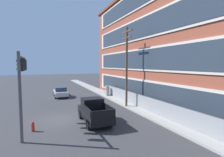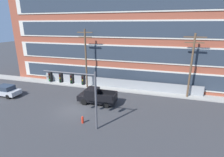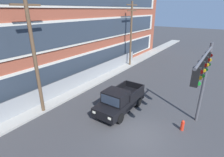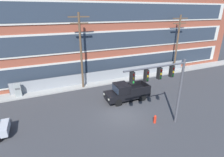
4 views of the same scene
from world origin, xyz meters
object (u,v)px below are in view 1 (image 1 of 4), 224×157
(traffic_signal_mast, at_px, (22,74))
(pickup_truck_black, at_px, (94,111))
(sedan_silver, at_px, (61,92))
(electrical_cabinet, at_px, (107,91))
(fire_hydrant, at_px, (33,126))
(utility_pole_near_corner, at_px, (127,64))

(traffic_signal_mast, xyz_separation_m, pickup_truck_black, (-0.27, 5.50, -3.43))
(sedan_silver, bearing_deg, traffic_signal_mast, -16.59)
(electrical_cabinet, bearing_deg, pickup_truck_black, -26.34)
(traffic_signal_mast, distance_m, sedan_silver, 14.93)
(traffic_signal_mast, relative_size, sedan_silver, 1.32)
(traffic_signal_mast, xyz_separation_m, fire_hydrant, (0.08, 0.60, -4.00))
(utility_pole_near_corner, xyz_separation_m, fire_hydrant, (3.97, -9.95, -4.75))
(fire_hydrant, bearing_deg, sedan_silver, 165.79)
(sedan_silver, xyz_separation_m, electrical_cabinet, (2.47, 6.88, 0.03))
(utility_pole_near_corner, height_order, electrical_cabinet, utility_pole_near_corner)
(traffic_signal_mast, height_order, sedan_silver, traffic_signal_mast)
(pickup_truck_black, bearing_deg, utility_pole_near_corner, 125.64)
(utility_pole_near_corner, distance_m, fire_hydrant, 11.71)
(fire_hydrant, bearing_deg, pickup_truck_black, 94.09)
(pickup_truck_black, xyz_separation_m, fire_hydrant, (0.35, -4.90, -0.57))
(traffic_signal_mast, bearing_deg, fire_hydrant, 82.61)
(sedan_silver, height_order, utility_pole_near_corner, utility_pole_near_corner)
(traffic_signal_mast, distance_m, utility_pole_near_corner, 11.27)
(traffic_signal_mast, relative_size, fire_hydrant, 7.52)
(sedan_silver, relative_size, electrical_cabinet, 2.67)
(traffic_signal_mast, distance_m, pickup_truck_black, 6.49)
(sedan_silver, height_order, fire_hydrant, sedan_silver)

